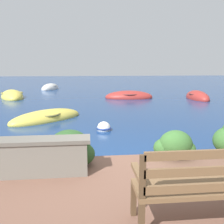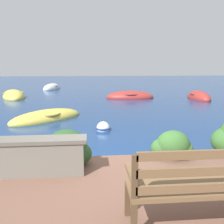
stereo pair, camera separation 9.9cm
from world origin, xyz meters
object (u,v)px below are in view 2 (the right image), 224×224
rowboat_outer (14,97)px  mooring_buoy (103,128)px  rowboat_distant (52,88)px  park_bench (203,184)px  rowboat_far (130,97)px  rowboat_mid (199,98)px  rowboat_nearest (47,118)px

rowboat_outer → mooring_buoy: bearing=-168.8°
rowboat_distant → park_bench: bearing=-152.6°
rowboat_outer → park_bench: bearing=-176.5°
rowboat_far → mooring_buoy: size_ratio=6.42×
rowboat_far → rowboat_outer: 6.99m
mooring_buoy → rowboat_mid: bearing=47.6°
park_bench → rowboat_nearest: size_ratio=0.57×
park_bench → rowboat_far: size_ratio=0.56×
rowboat_outer → mooring_buoy: rowboat_outer is taller
rowboat_far → rowboat_distant: (-5.43, 6.02, 0.00)m
rowboat_nearest → rowboat_distant: 11.67m
rowboat_nearest → rowboat_outer: bearing=-106.5°
rowboat_outer → rowboat_distant: size_ratio=1.15×
rowboat_nearest → rowboat_distant: size_ratio=1.04×
rowboat_nearest → rowboat_distant: rowboat_distant is taller
park_bench → rowboat_mid: bearing=59.4°
rowboat_nearest → rowboat_far: bearing=-166.9°
park_bench → rowboat_nearest: bearing=106.0°
rowboat_distant → mooring_buoy: size_ratio=6.04×
rowboat_nearest → park_bench: bearing=71.1°
rowboat_mid → rowboat_distant: 11.53m
rowboat_far → mooring_buoy: 7.50m
rowboat_nearest → rowboat_outer: size_ratio=0.91×
park_bench → mooring_buoy: (-0.79, 4.95, -0.63)m
rowboat_nearest → mooring_buoy: bearing=98.0°
rowboat_mid → rowboat_far: size_ratio=0.82×
rowboat_far → rowboat_outer: bearing=-4.3°
rowboat_mid → rowboat_outer: bearing=80.8°
rowboat_far → rowboat_outer: (-6.94, 0.85, 0.00)m
rowboat_far → rowboat_distant: size_ratio=1.06×
rowboat_mid → rowboat_outer: 10.95m
rowboat_outer → rowboat_distant: bearing=-36.6°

